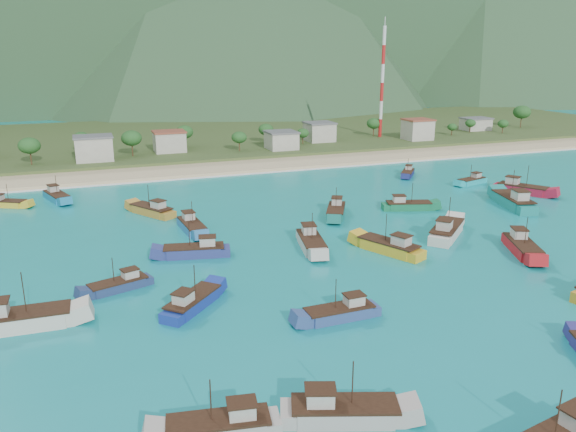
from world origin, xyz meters
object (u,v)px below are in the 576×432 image
object	(u,v)px
boat_3	(408,174)
radio_tower	(382,83)
boat_7	(152,211)
boat_19	(341,313)
boat_23	(472,181)
boat_20	(19,321)
boat_5	(192,227)
boat_14	(195,252)
boat_24	(342,413)
boat_2	(120,286)
boat_25	(522,189)
boat_4	(336,212)
boat_31	(221,428)
boat_15	(522,248)
boat_27	(6,204)
boat_30	(390,248)
boat_17	(513,202)
boat_29	(57,197)
boat_21	(311,243)
boat_18	(192,303)
boat_13	(408,206)
boat_0	(447,231)

from	to	relation	value
boat_3	radio_tower	bearing A→B (deg)	-72.88
boat_7	boat_19	size ratio (longest dim) A/B	1.12
boat_23	boat_20	bearing A→B (deg)	97.84
boat_5	boat_19	bearing A→B (deg)	100.00
boat_14	boat_24	world-z (taller)	boat_14
boat_24	boat_2	bearing A→B (deg)	-136.13
boat_25	boat_3	bearing A→B (deg)	-92.37
boat_4	boat_20	distance (m)	64.53
boat_5	boat_31	world-z (taller)	boat_5
boat_15	boat_7	bearing A→B (deg)	-15.01
boat_27	boat_30	distance (m)	82.99
boat_4	boat_15	world-z (taller)	boat_15
boat_15	boat_19	world-z (taller)	boat_15
boat_3	boat_17	bearing A→B (deg)	136.18
boat_29	boat_30	distance (m)	77.00
boat_14	boat_30	distance (m)	32.15
boat_21	boat_18	bearing A→B (deg)	46.51
boat_14	boat_29	size ratio (longest dim) A/B	1.04
radio_tower	boat_4	size ratio (longest dim) A/B	3.50
boat_18	boat_21	xyz separation A→B (m)	(23.56, 16.36, 0.13)
boat_18	boat_20	distance (m)	20.85
boat_18	boat_24	xyz separation A→B (m)	(8.31, -27.74, 0.05)
boat_14	boat_19	bearing A→B (deg)	-143.91
boat_18	boat_21	world-z (taller)	boat_21
boat_13	boat_19	bearing A→B (deg)	-23.04
boat_25	boat_19	bearing A→B (deg)	0.95
boat_18	boat_23	distance (m)	92.59
boat_2	boat_14	distance (m)	15.92
boat_23	boat_29	xyz separation A→B (m)	(-98.06, 19.04, 0.15)
boat_5	boat_31	bearing A→B (deg)	77.23
boat_0	boat_5	distance (m)	46.82
boat_15	boat_18	size ratio (longest dim) A/B	1.24
boat_7	boat_27	bearing A→B (deg)	117.13
boat_2	boat_24	xyz separation A→B (m)	(16.79, -37.28, 0.20)
boat_0	boat_14	world-z (taller)	boat_0
boat_0	boat_20	world-z (taller)	boat_20
boat_19	boat_27	world-z (taller)	boat_19
boat_0	boat_15	bearing A→B (deg)	-10.97
boat_19	boat_23	bearing A→B (deg)	-49.73
boat_0	boat_29	xyz separation A→B (m)	(-66.80, 52.22, -0.25)
boat_19	boat_23	world-z (taller)	boat_19
boat_13	boat_30	bearing A→B (deg)	-20.30
boat_13	boat_17	size ratio (longest dim) A/B	0.74
boat_23	boat_21	bearing A→B (deg)	101.99
boat_30	boat_0	bearing A→B (deg)	-10.04
boat_15	radio_tower	bearing A→B (deg)	-84.12
boat_17	boat_20	bearing A→B (deg)	-150.79
boat_19	boat_27	size ratio (longest dim) A/B	1.07
boat_5	boat_23	size ratio (longest dim) A/B	1.15
boat_31	boat_2	bearing A→B (deg)	19.02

